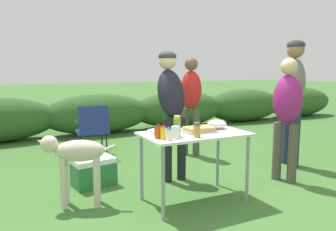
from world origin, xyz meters
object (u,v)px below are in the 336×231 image
object	(u,v)px
paper_cup_stack	(175,132)
dog	(75,156)
hot_sauce_bottle	(158,131)
standing_person_with_beanie	(171,99)
mustard_bottle	(164,132)
mixing_bowl	(217,124)
standing_person_in_dark_puffer	(287,109)
camp_chair_green_behind_table	(93,128)
standing_person_in_navy_coat	(191,97)
food_tray	(199,130)
cooler_box	(94,172)
relish_jar	(177,126)
standing_person_in_olive_jacket	(294,88)
folding_table	(194,140)
plate_stack	(159,132)
mayo_bottle	(169,134)
spice_jar	(197,130)
beer_bottle	(158,130)

from	to	relation	value
paper_cup_stack	dog	distance (m)	1.06
hot_sauce_bottle	standing_person_with_beanie	bearing A→B (deg)	56.52
standing_person_with_beanie	mustard_bottle	bearing A→B (deg)	-116.25
mixing_bowl	dog	xyz separation A→B (m)	(-1.50, 0.32, -0.26)
standing_person_in_dark_puffer	camp_chair_green_behind_table	world-z (taller)	standing_person_in_dark_puffer
standing_person_in_navy_coat	camp_chair_green_behind_table	xyz separation A→B (m)	(-1.46, 0.58, -0.49)
food_tray	standing_person_in_navy_coat	world-z (taller)	standing_person_in_navy_coat
camp_chair_green_behind_table	cooler_box	world-z (taller)	camp_chair_green_behind_table
relish_jar	cooler_box	xyz separation A→B (m)	(-0.61, 1.01, -0.67)
standing_person_with_beanie	standing_person_in_olive_jacket	xyz separation A→B (m)	(1.80, -0.28, 0.10)
relish_jar	standing_person_in_navy_coat	distance (m)	2.09
folding_table	camp_chair_green_behind_table	bearing A→B (deg)	103.68
mustard_bottle	hot_sauce_bottle	xyz separation A→B (m)	(-0.03, 0.06, 0.01)
mixing_bowl	camp_chair_green_behind_table	world-z (taller)	mixing_bowl
standing_person_with_beanie	cooler_box	distance (m)	1.30
folding_table	cooler_box	size ratio (longest dim) A/B	2.10
plate_stack	hot_sauce_bottle	xyz separation A→B (m)	(-0.13, -0.24, 0.06)
camp_chair_green_behind_table	standing_person_in_navy_coat	bearing A→B (deg)	-17.74
paper_cup_stack	mayo_bottle	size ratio (longest dim) A/B	0.90
folding_table	relish_jar	world-z (taller)	relish_jar
spice_jar	mixing_bowl	bearing A→B (deg)	34.73
food_tray	camp_chair_green_behind_table	distance (m)	2.33
plate_stack	standing_person_in_dark_puffer	size ratio (longest dim) A/B	0.16
dog	standing_person_in_olive_jacket	bearing A→B (deg)	-69.82
plate_stack	beer_bottle	xyz separation A→B (m)	(-0.09, -0.16, 0.05)
spice_jar	relish_jar	world-z (taller)	relish_jar
folding_table	cooler_box	xyz separation A→B (m)	(-0.85, 0.93, -0.49)
standing_person_with_beanie	standing_person_in_navy_coat	xyz separation A→B (m)	(0.80, 0.88, -0.07)
beer_bottle	cooler_box	size ratio (longest dim) A/B	0.26
relish_jar	standing_person_in_olive_jacket	size ratio (longest dim) A/B	0.11
mustard_bottle	camp_chair_green_behind_table	xyz separation A→B (m)	(-0.12, 2.39, -0.34)
plate_stack	paper_cup_stack	world-z (taller)	paper_cup_stack
mixing_bowl	dog	world-z (taller)	mixing_bowl
beer_bottle	standing_person_in_navy_coat	bearing A→B (deg)	51.26
standing_person_with_beanie	beer_bottle	bearing A→B (deg)	-120.23
plate_stack	cooler_box	size ratio (longest dim) A/B	0.48
mustard_bottle	standing_person_in_navy_coat	bearing A→B (deg)	53.39
plate_stack	paper_cup_stack	distance (m)	0.32
mixing_bowl	camp_chair_green_behind_table	distance (m)	2.34
beer_bottle	standing_person_with_beanie	xyz separation A→B (m)	(0.54, 0.79, 0.22)
dog	standing_person_in_navy_coat	bearing A→B (deg)	-40.33
food_tray	mustard_bottle	bearing A→B (deg)	-161.86
folding_table	paper_cup_stack	xyz separation A→B (m)	(-0.31, -0.16, 0.14)
paper_cup_stack	hot_sauce_bottle	bearing A→B (deg)	153.58
folding_table	standing_person_in_olive_jacket	bearing A→B (deg)	14.65
plate_stack	folding_table	bearing A→B (deg)	-25.15
mixing_bowl	beer_bottle	bearing A→B (deg)	-171.62
standing_person_in_dark_puffer	camp_chair_green_behind_table	distance (m)	2.93
spice_jar	relish_jar	distance (m)	0.20
mixing_bowl	paper_cup_stack	size ratio (longest dim) A/B	1.82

